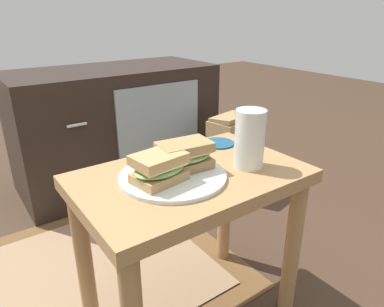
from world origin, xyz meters
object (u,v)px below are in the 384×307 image
Objects in this scene: sandwich_back at (185,155)px; beer_glass at (250,140)px; plate at (173,176)px; sandwich_front at (159,168)px; tv_cabinet at (117,127)px; coaster at (218,143)px; paper_bag at (229,154)px.

sandwich_back is 0.97× the size of beer_glass.
plate is at bearing 164.42° from beer_glass.
sandwich_back is at bearing 15.85° from sandwich_front.
sandwich_front is (-0.04, -0.01, 0.04)m from plate.
tv_cabinet is 3.77× the size of plate.
tv_cabinet is at bearing 76.24° from sandwich_back.
plate is 1.87× the size of sandwich_front.
sandwich_back reaches higher than plate.
coaster is 0.65m from paper_bag.
paper_bag is at bearing 44.37° from coaster.
paper_bag is at bearing -47.40° from tv_cabinet.
sandwich_back is (-0.23, -0.94, 0.21)m from tv_cabinet.
beer_glass reaches higher than paper_bag.
sandwich_front reaches higher than plate.
coaster is (0.28, 0.13, -0.04)m from sandwich_front.
tv_cabinet reaches higher than plate.
beer_glass is 0.38× the size of paper_bag.
tv_cabinet is at bearing 73.97° from plate.
coaster is 0.25× the size of paper_bag.
tv_cabinet is 1.03m from sandwich_front.
sandwich_back reaches higher than paper_bag.
beer_glass is (0.15, -0.07, 0.03)m from sandwich_back.
sandwich_back is 0.86m from paper_bag.
tv_cabinet is 7.06× the size of sandwich_front.
beer_glass is (0.19, -0.05, 0.07)m from plate.
sandwich_front is at bearing -108.19° from tv_cabinet.
tv_cabinet is 0.85m from coaster.
plate is at bearing -141.25° from paper_bag.
paper_bag is (0.70, 0.54, -0.31)m from sandwich_front.
sandwich_front is at bearing -164.15° from sandwich_back.
tv_cabinet is 1.03m from beer_glass.
sandwich_back reaches higher than sandwich_front.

